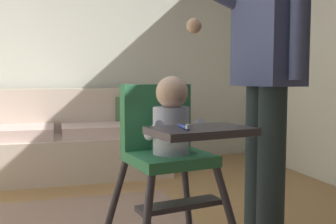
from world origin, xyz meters
The scene contains 4 objects.
wall_far centered at (0.00, 2.43, 1.37)m, with size 5.53×0.06×2.74m, color silver.
couch centered at (-0.01, 1.91, 0.33)m, with size 2.18×0.86×0.86m.
high_chair centered at (0.48, -0.34, 0.67)m, with size 0.69×0.79×0.98m.
adult_standing centered at (1.00, -0.31, 0.98)m, with size 0.53×0.50×1.72m.
Camera 1 is at (-0.03, -2.05, 0.95)m, focal length 40.75 mm.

